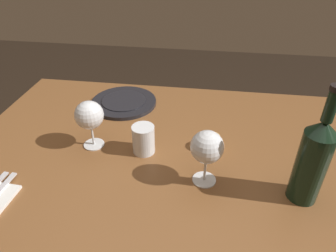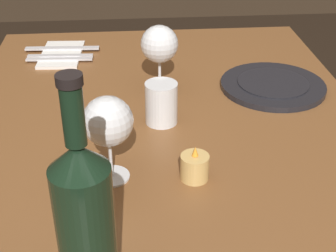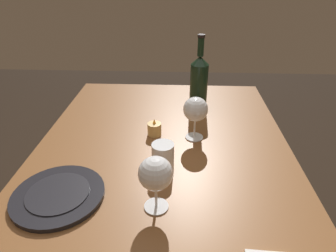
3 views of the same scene
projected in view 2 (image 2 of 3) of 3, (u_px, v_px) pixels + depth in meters
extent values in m
cube|color=brown|center=(168.00, 146.00, 1.03)|extent=(1.30, 0.90, 0.04)
cylinder|color=brown|center=(262.00, 140.00, 1.74)|extent=(0.06, 0.06, 0.70)
cylinder|color=brown|center=(42.00, 150.00, 1.69)|extent=(0.06, 0.06, 0.70)
cylinder|color=white|center=(160.00, 87.00, 1.22)|extent=(0.07, 0.07, 0.00)
cylinder|color=white|center=(159.00, 73.00, 1.20)|extent=(0.01, 0.01, 0.07)
sphere|color=white|center=(159.00, 44.00, 1.16)|extent=(0.09, 0.09, 0.09)
cylinder|color=beige|center=(159.00, 46.00, 1.17)|extent=(0.07, 0.07, 0.02)
cylinder|color=white|center=(112.00, 176.00, 0.90)|extent=(0.07, 0.07, 0.00)
cylinder|color=white|center=(110.00, 158.00, 0.88)|extent=(0.01, 0.01, 0.08)
sphere|color=white|center=(108.00, 121.00, 0.84)|extent=(0.09, 0.09, 0.09)
cylinder|color=beige|center=(108.00, 121.00, 0.84)|extent=(0.07, 0.07, 0.03)
cylinder|color=black|center=(86.00, 233.00, 0.63)|extent=(0.08, 0.08, 0.20)
cone|color=black|center=(78.00, 157.00, 0.57)|extent=(0.08, 0.08, 0.03)
cylinder|color=black|center=(73.00, 116.00, 0.54)|extent=(0.03, 0.03, 0.07)
cylinder|color=black|center=(69.00, 80.00, 0.52)|extent=(0.03, 0.03, 0.01)
cylinder|color=white|center=(161.00, 103.00, 1.05)|extent=(0.07, 0.07, 0.09)
cylinder|color=silver|center=(161.00, 110.00, 1.06)|extent=(0.06, 0.06, 0.05)
cylinder|color=#DBB266|center=(195.00, 167.00, 0.89)|extent=(0.05, 0.05, 0.05)
cylinder|color=white|center=(195.00, 170.00, 0.89)|extent=(0.04, 0.04, 0.03)
cone|color=#F99E2D|center=(195.00, 151.00, 0.87)|extent=(0.01, 0.01, 0.02)
cylinder|color=black|center=(273.00, 86.00, 1.22)|extent=(0.26, 0.26, 0.01)
cylinder|color=black|center=(273.00, 82.00, 1.21)|extent=(0.17, 0.17, 0.00)
cube|color=white|center=(61.00, 54.00, 1.39)|extent=(0.20, 0.12, 0.01)
cube|color=silver|center=(60.00, 56.00, 1.37)|extent=(0.02, 0.18, 0.00)
cube|color=silver|center=(59.00, 59.00, 1.35)|extent=(0.02, 0.18, 0.00)
cube|color=silver|center=(62.00, 48.00, 1.42)|extent=(0.03, 0.21, 0.00)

